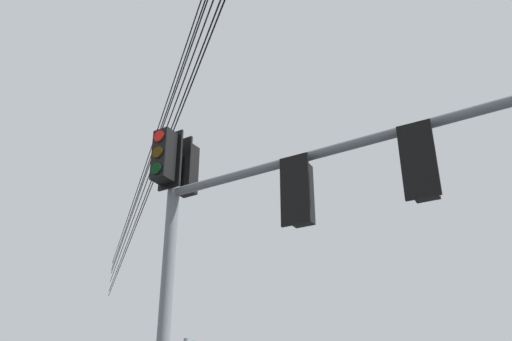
% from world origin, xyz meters
% --- Properties ---
extents(signal_mast_assembly, '(3.58, 5.56, 6.82)m').
position_xyz_m(signal_mast_assembly, '(0.69, -1.53, 4.92)').
color(signal_mast_assembly, slate).
rests_on(signal_mast_assembly, ground).
extents(overhead_wire_span, '(4.88, 27.87, 2.06)m').
position_xyz_m(overhead_wire_span, '(0.26, 0.84, 7.96)').
color(overhead_wire_span, black).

